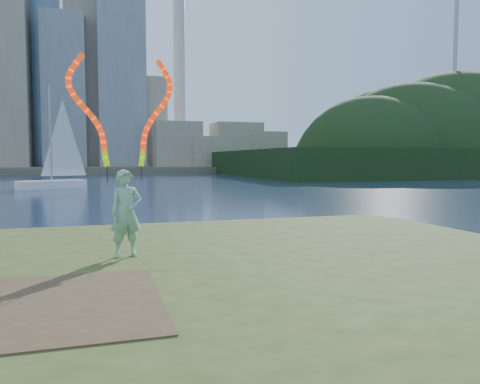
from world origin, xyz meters
name	(u,v)px	position (x,y,z in m)	size (l,w,h in m)	color
ground	(169,288)	(0.00, 0.00, 0.00)	(320.00, 320.00, 0.00)	#18243D
grassy_knoll	(191,305)	(0.00, -2.30, 0.34)	(20.00, 18.00, 0.80)	#364518
dirt_patch	(28,306)	(-2.20, -3.20, 0.81)	(3.20, 3.00, 0.02)	#47331E
far_shore	(102,169)	(0.00, 95.00, 0.60)	(320.00, 40.00, 1.20)	brown
observation_tower	(179,3)	(18.00, 102.00, 39.11)	(10.00, 10.00, 58.00)	silver
wooded_hill	(450,173)	(59.57, 59.96, 0.16)	(78.00, 50.00, 63.00)	black
woman_with_ribbons	(125,181)	(-0.86, -0.46, 2.21)	(1.98, 0.65, 4.00)	#1E6738
sailboat	(55,171)	(-4.86, 35.27, 1.57)	(5.93, 3.99, 9.16)	white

